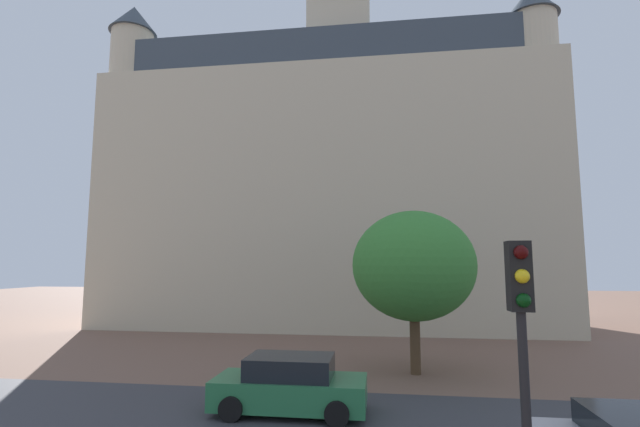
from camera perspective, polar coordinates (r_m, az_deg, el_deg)
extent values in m
plane|color=brown|center=(13.36, 1.85, -24.37)|extent=(120.00, 120.00, 0.00)
cube|color=beige|center=(31.15, 0.87, 1.29)|extent=(29.54, 10.20, 16.70)
cube|color=#38424C|center=(33.80, 0.84, 17.54)|extent=(27.18, 9.38, 2.40)
cube|color=beige|center=(32.42, 2.69, 11.91)|extent=(4.37, 4.37, 28.73)
cylinder|color=beige|center=(32.47, -24.00, 4.67)|extent=(2.80, 2.80, 20.20)
cone|color=#38424C|center=(36.21, -23.12, 22.18)|extent=(3.20, 3.20, 2.00)
cylinder|color=beige|center=(29.22, 26.84, 5.08)|extent=(2.80, 2.80, 19.26)
cone|color=#38424C|center=(32.93, 25.79, 23.52)|extent=(3.20, 3.20, 2.00)
cube|color=#287042|center=(13.10, -3.93, -22.17)|extent=(4.21, 1.77, 0.77)
cube|color=black|center=(12.94, -3.90, -19.28)|extent=(2.36, 1.55, 0.58)
cylinder|color=black|center=(12.70, -11.54, -23.70)|extent=(0.64, 0.22, 0.64)
cylinder|color=black|center=(14.32, -9.04, -21.75)|extent=(0.64, 0.22, 0.64)
cylinder|color=black|center=(12.14, 2.22, -24.64)|extent=(0.64, 0.22, 0.64)
cylinder|color=black|center=(13.82, 2.98, -22.38)|extent=(0.64, 0.22, 0.64)
cube|color=black|center=(6.24, 24.52, -7.41)|extent=(0.28, 0.24, 0.90)
sphere|color=#390606|center=(6.12, 24.73, -4.62)|extent=(0.18, 0.18, 0.18)
sphere|color=yellow|center=(6.12, 24.87, -7.43)|extent=(0.18, 0.18, 0.18)
sphere|color=#06330C|center=(6.13, 25.01, -10.23)|extent=(0.18, 0.18, 0.18)
cylinder|color=#4C3823|center=(17.47, 12.31, -16.33)|extent=(0.38, 0.38, 2.16)
ellipsoid|color=#387F33|center=(17.21, 12.07, -6.63)|extent=(4.66, 4.66, 4.19)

